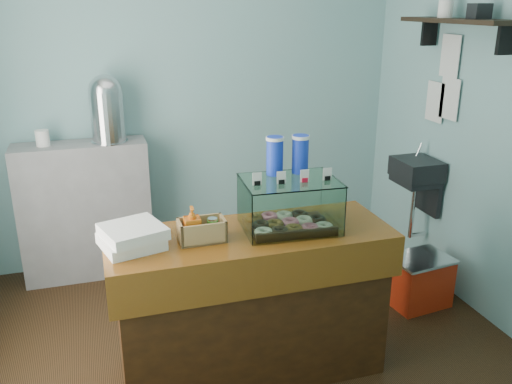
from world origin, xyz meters
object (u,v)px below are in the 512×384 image
object	(u,v)px
counter	(251,302)
display_case	(288,199)
coffee_urn	(107,107)
red_cooler	(419,280)

from	to	relation	value
counter	display_case	distance (m)	0.65
coffee_urn	red_cooler	world-z (taller)	coffee_urn
display_case	red_cooler	xyz separation A→B (m)	(1.16, 0.33, -0.87)
display_case	counter	bearing A→B (deg)	-168.52
display_case	coffee_urn	world-z (taller)	coffee_urn
counter	display_case	world-z (taller)	display_case
display_case	coffee_urn	bearing A→B (deg)	124.27
counter	display_case	size ratio (longest dim) A/B	2.90
display_case	coffee_urn	xyz separation A→B (m)	(-0.90, 1.52, 0.31)
display_case	coffee_urn	size ratio (longest dim) A/B	1.07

